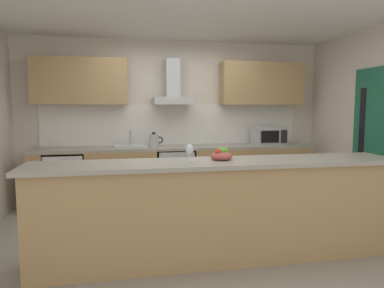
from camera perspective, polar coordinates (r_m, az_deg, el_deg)
The scene contains 16 objects.
ground at distance 4.44m, azimuth 0.50°, elevation -14.20°, with size 6.00×4.50×0.02m, color gray.
ceiling at distance 4.30m, azimuth 0.53°, elevation 20.65°, with size 6.00×4.50×0.02m, color white.
wall_back at distance 5.95m, azimuth -2.96°, elevation 3.86°, with size 6.00×0.12×2.60m, color silver.
backsplash_tile at distance 5.88m, azimuth -2.86°, elevation 3.15°, with size 4.25×0.02×0.66m, color white.
counter_back at distance 5.67m, azimuth -2.38°, elevation -4.89°, with size 4.40×0.60×0.90m.
counter_island at distance 3.57m, azimuth 4.36°, elevation -10.58°, with size 3.67×0.64×1.00m.
upper_cabinets at distance 5.73m, azimuth -2.67°, elevation 9.88°, with size 4.34×0.32×0.70m.
side_door at distance 5.35m, azimuth 27.35°, elevation 0.03°, with size 0.08×0.85×2.05m.
oven at distance 5.64m, azimuth -2.85°, elevation -4.86°, with size 0.60×0.62×0.80m.
refrigerator at distance 5.65m, azimuth -19.61°, elevation -5.54°, with size 0.58×0.60×0.85m.
microwave at distance 5.96m, azimuth 12.32°, elevation 1.32°, with size 0.50×0.38×0.30m.
sink at distance 5.53m, azimuth -9.85°, elevation -0.25°, with size 0.50×0.40×0.26m.
kettle at distance 5.49m, azimuth -6.18°, elevation 0.57°, with size 0.29×0.15×0.24m.
range_hood at distance 5.67m, azimuth -3.11°, elevation 8.68°, with size 0.62×0.45×0.72m.
wine_glass at distance 3.31m, azimuth -0.42°, elevation -0.97°, with size 0.08×0.08×0.18m.
fruit_bowl at distance 3.53m, azimuth 4.78°, elevation -1.82°, with size 0.22×0.22×0.13m.
Camera 1 is at (-0.83, -4.08, 1.52)m, focal length 33.01 mm.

